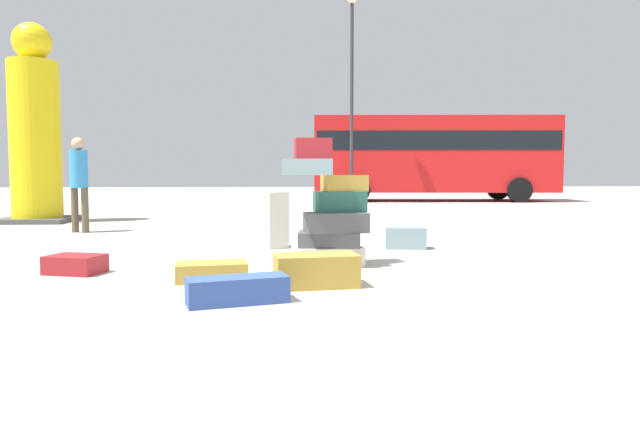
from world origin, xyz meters
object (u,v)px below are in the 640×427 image
object	(u,v)px
suitcase_navy_foreground_far	(237,290)
yellow_dummy_statue	(35,134)
suitcase_cream_right_side	(274,220)
suitcase_maroon_behind_tower	(75,264)
suitcase_slate_white_trunk	(406,238)
suitcase_tower	(330,216)
suitcase_tan_left_side	(212,271)
suitcase_tan_upright_blue	(316,270)
parked_bus	(432,153)
person_bearded_onlooker	(79,176)
lamp_post	(352,70)

from	to	relation	value
suitcase_navy_foreground_far	yellow_dummy_statue	xyz separation A→B (m)	(-4.74, 7.97, 1.75)
suitcase_cream_right_side	suitcase_maroon_behind_tower	bearing A→B (deg)	-160.29
suitcase_navy_foreground_far	suitcase_slate_white_trunk	size ratio (longest dim) A/B	1.45
suitcase_tower	yellow_dummy_statue	bearing A→B (deg)	132.19
suitcase_tan_left_side	suitcase_tan_upright_blue	world-z (taller)	suitcase_tan_upright_blue
suitcase_tower	parked_bus	size ratio (longest dim) A/B	0.15
suitcase_navy_foreground_far	suitcase_maroon_behind_tower	distance (m)	2.28
suitcase_tan_upright_blue	yellow_dummy_statue	world-z (taller)	yellow_dummy_statue
suitcase_tan_upright_blue	suitcase_maroon_behind_tower	bearing A→B (deg)	153.68
suitcase_tan_left_side	parked_bus	size ratio (longest dim) A/B	0.07
suitcase_tan_left_side	suitcase_tan_upright_blue	distance (m)	1.04
suitcase_tan_left_side	person_bearded_onlooker	distance (m)	5.52
suitcase_slate_white_trunk	yellow_dummy_statue	xyz separation A→B (m)	(-6.81, 4.86, 1.71)
suitcase_tan_upright_blue	suitcase_slate_white_trunk	xyz separation A→B (m)	(1.41, 2.50, -0.00)
suitcase_tan_upright_blue	suitcase_maroon_behind_tower	distance (m)	2.55
suitcase_tan_upright_blue	suitcase_cream_right_side	xyz separation A→B (m)	(-0.38, 2.74, 0.24)
suitcase_tower	suitcase_slate_white_trunk	bearing A→B (deg)	49.25
suitcase_slate_white_trunk	parked_bus	bearing A→B (deg)	82.73
suitcase_tan_upright_blue	lamp_post	xyz separation A→B (m)	(2.23, 13.96, 4.37)
suitcase_tower	suitcase_cream_right_side	bearing A→B (deg)	110.95
suitcase_maroon_behind_tower	person_bearded_onlooker	bearing A→B (deg)	125.51
suitcase_navy_foreground_far	parked_bus	size ratio (longest dim) A/B	0.09
suitcase_tower	suitcase_maroon_behind_tower	bearing A→B (deg)	-173.97
suitcase_navy_foreground_far	parked_bus	bearing A→B (deg)	54.16
person_bearded_onlooker	yellow_dummy_statue	world-z (taller)	yellow_dummy_statue
suitcase_tower	suitcase_slate_white_trunk	world-z (taller)	suitcase_tower
suitcase_tan_left_side	suitcase_maroon_behind_tower	distance (m)	1.51
suitcase_tan_left_side	person_bearded_onlooker	world-z (taller)	person_bearded_onlooker
suitcase_navy_foreground_far	suitcase_tan_upright_blue	distance (m)	0.91
suitcase_tan_upright_blue	yellow_dummy_statue	distance (m)	9.29
suitcase_navy_foreground_far	suitcase_cream_right_side	bearing A→B (deg)	69.90
suitcase_navy_foreground_far	suitcase_maroon_behind_tower	bearing A→B (deg)	124.56
suitcase_navy_foreground_far	suitcase_maroon_behind_tower	world-z (taller)	suitcase_navy_foreground_far
suitcase_tan_left_side	lamp_post	size ratio (longest dim) A/B	0.09
suitcase_navy_foreground_far	parked_bus	distance (m)	17.99
suitcase_slate_white_trunk	parked_bus	world-z (taller)	parked_bus
suitcase_navy_foreground_far	person_bearded_onlooker	xyz separation A→B (m)	(-3.09, 5.66, 0.87)
suitcase_tan_left_side	suitcase_maroon_behind_tower	xyz separation A→B (m)	(-1.43, 0.49, 0.01)
suitcase_slate_white_trunk	yellow_dummy_statue	size ratio (longest dim) A/B	0.13
suitcase_cream_right_side	suitcase_tower	bearing A→B (deg)	-92.13
suitcase_tan_left_side	suitcase_maroon_behind_tower	bearing A→B (deg)	153.00
yellow_dummy_statue	suitcase_tower	bearing A→B (deg)	-47.81
suitcase_tower	suitcase_tan_upright_blue	size ratio (longest dim) A/B	1.90
lamp_post	suitcase_tan_upright_blue	bearing A→B (deg)	-99.08
suitcase_tower	suitcase_navy_foreground_far	distance (m)	2.02
suitcase_cream_right_side	person_bearded_onlooker	xyz separation A→B (m)	(-3.38, 2.31, 0.59)
suitcase_tan_left_side	person_bearded_onlooker	xyz separation A→B (m)	(-2.78, 4.68, 0.89)
suitcase_slate_white_trunk	suitcase_tan_left_side	bearing A→B (deg)	-128.14
suitcase_tower	lamp_post	size ratio (longest dim) A/B	0.20
suitcase_slate_white_trunk	yellow_dummy_statue	world-z (taller)	yellow_dummy_statue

